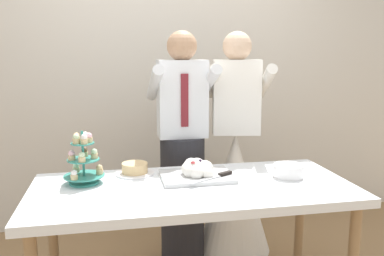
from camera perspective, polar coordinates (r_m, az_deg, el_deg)
name	(u,v)px	position (r m, az deg, el deg)	size (l,w,h in m)	color
rear_wall	(161,59)	(3.57, -4.35, 9.57)	(5.20, 0.10, 2.90)	beige
dessert_table	(193,198)	(2.33, 0.17, -9.77)	(1.80, 0.80, 0.78)	silver
cupcake_stand	(83,161)	(2.38, -15.01, -4.48)	(0.23, 0.23, 0.31)	teal
main_cake_tray	(197,171)	(2.42, 0.69, -6.09)	(0.42, 0.33, 0.12)	silver
plate_stack	(288,171)	(2.51, 13.39, -5.86)	(0.18, 0.19, 0.08)	white
round_cake	(135,169)	(2.52, -8.04, -5.76)	(0.24, 0.24, 0.07)	white
person_groom	(182,160)	(2.94, -1.36, -4.50)	(0.46, 0.49, 1.66)	#232328
person_bride	(235,177)	(3.11, 6.00, -6.83)	(0.57, 0.56, 1.66)	white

